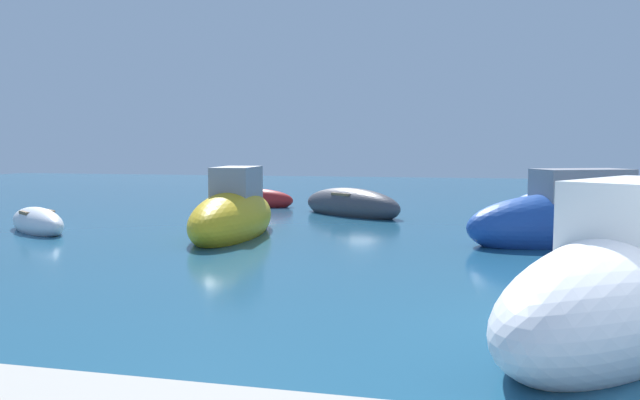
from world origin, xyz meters
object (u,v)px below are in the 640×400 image
Objects in this scene: moored_boat_2 at (233,215)px; moored_boat_6 at (628,289)px; moored_boat_4 at (351,205)px; moored_boat_3 at (567,221)px; moored_boat_7 at (254,200)px; moored_boat_5 at (566,206)px; moored_boat_8 at (37,223)px.

moored_boat_6 is (7.63, -6.91, 0.07)m from moored_boat_2.
moored_boat_3 is at bearing 177.09° from moored_boat_4.
moored_boat_2 is 1.66× the size of moored_boat_7.
moored_boat_4 is 6.78m from moored_boat_5.
moored_boat_2 reaches higher than moored_boat_4.
moored_boat_2 reaches higher than moored_boat_5.
moored_boat_2 is 10.60m from moored_boat_5.
moored_boat_2 is 1.69× the size of moored_boat_8.
moored_boat_5 is at bearing 60.00° from moored_boat_8.
moored_boat_5 is at bearing -139.11° from moored_boat_4.
moored_boat_3 reaches higher than moored_boat_5.
moored_boat_5 is 12.79m from moored_boat_6.
moored_boat_2 is 7.55m from moored_boat_7.
moored_boat_8 is at bearing 74.78° from moored_boat_4.
moored_boat_7 is (-10.84, 1.46, -0.16)m from moored_boat_5.
moored_boat_7 is at bearing -169.56° from moored_boat_2.
moored_boat_3 is 1.23× the size of moored_boat_4.
moored_boat_2 is 0.99× the size of moored_boat_3.
moored_boat_4 is 4.54m from moored_boat_7.
moored_boat_3 is 7.73m from moored_boat_4.
moored_boat_6 is (-1.23, -12.73, 0.16)m from moored_boat_5.
moored_boat_4 reaches higher than moored_boat_7.
moored_boat_5 is at bearing -122.97° from moored_boat_3.
moored_boat_2 reaches higher than moored_boat_8.
moored_boat_6 is at bearing 43.04° from moored_boat_2.
moored_boat_4 is 0.76× the size of moored_boat_6.
moored_boat_8 is (-5.32, -0.58, -0.27)m from moored_boat_2.
moored_boat_6 is at bearing 9.65° from moored_boat_8.
moored_boat_2 is at bearing -99.24° from moored_boat_6.
moored_boat_8 is at bearing 30.11° from moored_boat_5.
moored_boat_6 is at bearing 150.83° from moored_boat_4.
moored_boat_6 is 1.84× the size of moored_boat_8.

